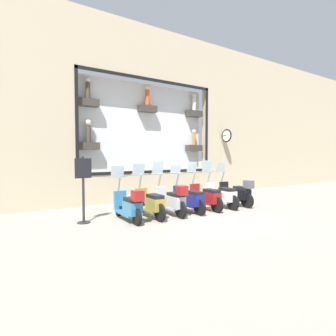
% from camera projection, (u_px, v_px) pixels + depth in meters
% --- Properties ---
extents(ground_plane, '(120.00, 120.00, 0.00)m').
position_uv_depth(ground_plane, '(202.00, 215.00, 8.29)').
color(ground_plane, gray).
extents(building_facade, '(1.25, 36.00, 7.26)m').
position_uv_depth(building_facade, '(149.00, 113.00, 11.16)').
color(building_facade, tan).
rests_on(building_facade, ground_plane).
extents(scooter_black_0, '(1.81, 0.61, 1.61)m').
position_uv_depth(scooter_black_0, '(237.00, 193.00, 9.77)').
color(scooter_black_0, black).
rests_on(scooter_black_0, ground_plane).
extents(scooter_white_1, '(1.81, 0.60, 1.69)m').
position_uv_depth(scooter_white_1, '(222.00, 195.00, 9.44)').
color(scooter_white_1, black).
rests_on(scooter_white_1, ground_plane).
extents(scooter_red_2, '(1.81, 0.60, 1.64)m').
position_uv_depth(scooter_red_2, '(206.00, 197.00, 9.06)').
color(scooter_red_2, black).
rests_on(scooter_red_2, ground_plane).
extents(scooter_navy_3, '(1.80, 0.61, 1.54)m').
position_uv_depth(scooter_navy_3, '(189.00, 199.00, 8.67)').
color(scooter_navy_3, black).
rests_on(scooter_navy_3, ground_plane).
extents(scooter_silver_4, '(1.80, 0.60, 1.69)m').
position_uv_depth(scooter_silver_4, '(172.00, 200.00, 8.23)').
color(scooter_silver_4, black).
rests_on(scooter_silver_4, ground_plane).
extents(scooter_olive_5, '(1.80, 0.60, 1.62)m').
position_uv_depth(scooter_olive_5, '(151.00, 203.00, 7.90)').
color(scooter_olive_5, black).
rests_on(scooter_olive_5, ground_plane).
extents(scooter_teal_6, '(1.79, 0.61, 1.56)m').
position_uv_depth(scooter_teal_6, '(129.00, 206.00, 7.45)').
color(scooter_teal_6, black).
rests_on(scooter_teal_6, ground_plane).
extents(shop_sign_post, '(0.36, 0.45, 1.86)m').
position_uv_depth(shop_sign_post, '(83.00, 187.00, 7.25)').
color(shop_sign_post, '#232326').
rests_on(shop_sign_post, ground_plane).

